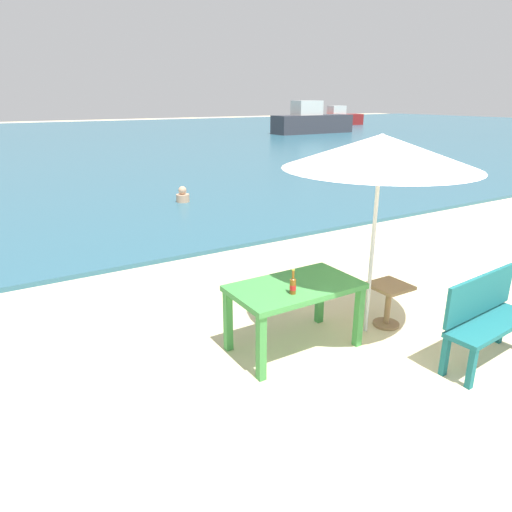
% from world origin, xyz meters
% --- Properties ---
extents(ground_plane, '(120.00, 120.00, 0.00)m').
position_xyz_m(ground_plane, '(0.00, 0.00, 0.00)').
color(ground_plane, beige).
extents(sea_water, '(120.00, 50.00, 0.08)m').
position_xyz_m(sea_water, '(0.00, 30.00, 0.04)').
color(sea_water, '#2D6075').
rests_on(sea_water, ground_plane).
extents(picnic_table_green, '(1.40, 0.80, 0.76)m').
position_xyz_m(picnic_table_green, '(-0.76, 1.59, 0.65)').
color(picnic_table_green, '#3D8C42').
rests_on(picnic_table_green, ground_plane).
extents(beer_bottle_amber, '(0.07, 0.07, 0.26)m').
position_xyz_m(beer_bottle_amber, '(-0.92, 1.40, 0.85)').
color(beer_bottle_amber, brown).
rests_on(beer_bottle_amber, picnic_table_green).
extents(patio_umbrella, '(2.10, 2.10, 2.30)m').
position_xyz_m(patio_umbrella, '(0.21, 1.44, 2.12)').
color(patio_umbrella, silver).
rests_on(patio_umbrella, ground_plane).
extents(side_table_wood, '(0.44, 0.44, 0.54)m').
position_xyz_m(side_table_wood, '(0.53, 1.41, 0.35)').
color(side_table_wood, olive).
rests_on(side_table_wood, ground_plane).
extents(bench_teal_center, '(1.23, 0.46, 0.95)m').
position_xyz_m(bench_teal_center, '(0.76, 0.33, 0.54)').
color(bench_teal_center, '#196066').
rests_on(bench_teal_center, ground_plane).
extents(swimmer_person, '(0.34, 0.34, 0.41)m').
position_xyz_m(swimmer_person, '(1.06, 8.98, 0.24)').
color(swimmer_person, tan).
rests_on(swimmer_person, sea_water).
extents(boat_ferry, '(6.49, 1.77, 2.36)m').
position_xyz_m(boat_ferry, '(19.03, 26.56, 0.93)').
color(boat_ferry, '#38383F').
rests_on(boat_ferry, sea_water).
extents(boat_fishing_trawler, '(5.02, 1.37, 1.83)m').
position_xyz_m(boat_fishing_trawler, '(27.95, 33.58, 0.74)').
color(boat_fishing_trawler, maroon).
rests_on(boat_fishing_trawler, sea_water).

